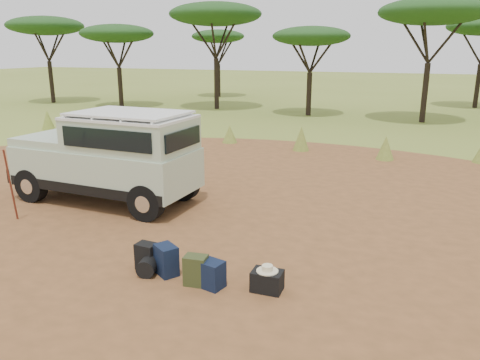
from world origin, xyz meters
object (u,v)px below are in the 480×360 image
at_px(safari_vehicle, 110,159).
at_px(walking_staff, 11,186).
at_px(backpack_black, 147,256).
at_px(backpack_navy, 166,260).
at_px(backpack_olive, 196,270).
at_px(duffel_navy, 211,274).
at_px(hard_case, 267,281).

bearing_deg(safari_vehicle, walking_staff, -118.26).
distance_m(backpack_black, backpack_navy, 0.42).
xyz_separation_m(backpack_navy, backpack_olive, (0.61, -0.13, -0.01)).
bearing_deg(backpack_olive, duffel_navy, -3.65).
xyz_separation_m(duffel_navy, hard_case, (0.85, 0.21, -0.06)).
bearing_deg(backpack_navy, walking_staff, -159.09).
relative_size(backpack_olive, hard_case, 1.05).
bearing_deg(duffel_navy, walking_staff, -178.46).
bearing_deg(walking_staff, hard_case, -39.19).
bearing_deg(backpack_black, backpack_navy, -4.49).
relative_size(backpack_black, duffel_navy, 1.05).
bearing_deg(hard_case, safari_vehicle, 148.91).
relative_size(backpack_navy, duffel_navy, 1.16).
relative_size(safari_vehicle, walking_staff, 2.84).
relative_size(backpack_olive, duffel_navy, 1.11).
height_order(safari_vehicle, backpack_black, safari_vehicle).
height_order(backpack_black, hard_case, backpack_black).
height_order(walking_staff, backpack_navy, walking_staff).
xyz_separation_m(walking_staff, backpack_black, (3.89, -0.89, -0.58)).
distance_m(backpack_black, duffel_navy, 1.29).
relative_size(walking_staff, hard_case, 3.52).
relative_size(walking_staff, backpack_olive, 3.35).
xyz_separation_m(backpack_black, backpack_olive, (1.02, -0.19, 0.01)).
distance_m(walking_staff, duffel_navy, 5.30).
bearing_deg(duffel_navy, safari_vehicle, 156.50).
distance_m(safari_vehicle, backpack_olive, 4.90).
xyz_separation_m(backpack_black, backpack_navy, (0.41, -0.06, 0.03)).
bearing_deg(walking_staff, safari_vehicle, 28.70).
height_order(backpack_navy, hard_case, backpack_navy).
bearing_deg(backpack_black, safari_vehicle, 137.76).
xyz_separation_m(backpack_olive, duffel_navy, (0.25, 0.01, -0.02)).
bearing_deg(walking_staff, backpack_black, -44.02).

